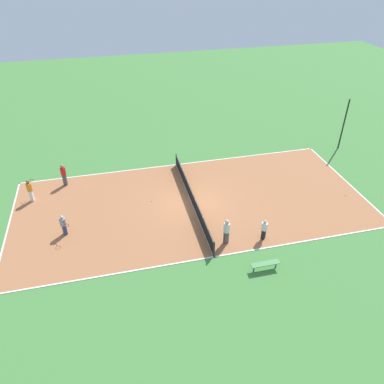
# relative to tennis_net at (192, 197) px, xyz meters

# --- Properties ---
(ground_plane) EXTENTS (80.00, 80.00, 0.00)m
(ground_plane) POSITION_rel_tennis_net_xyz_m (0.00, 0.00, -0.52)
(ground_plane) COLOR #47843D
(court_surface) EXTENTS (10.67, 23.30, 0.02)m
(court_surface) POSITION_rel_tennis_net_xyz_m (0.00, 0.00, -0.51)
(court_surface) COLOR #AD6B42
(court_surface) RESTS_ON ground_plane
(tennis_net) EXTENTS (10.47, 0.10, 0.97)m
(tennis_net) POSITION_rel_tennis_net_xyz_m (0.00, 0.00, 0.00)
(tennis_net) COLOR black
(tennis_net) RESTS_ON court_surface
(bench) EXTENTS (0.36, 1.56, 0.45)m
(bench) POSITION_rel_tennis_net_xyz_m (6.82, 2.37, -0.13)
(bench) COLOR #4C8C4C
(bench) RESTS_ON ground_plane
(player_near_white) EXTENTS (0.51, 0.51, 1.36)m
(player_near_white) POSITION_rel_tennis_net_xyz_m (4.48, 3.23, 0.26)
(player_near_white) COLOR black
(player_near_white) RESTS_ON court_surface
(player_center_orange) EXTENTS (0.98, 0.51, 1.62)m
(player_center_orange) POSITION_rel_tennis_net_xyz_m (-2.80, -10.40, 0.43)
(player_center_orange) COLOR white
(player_center_orange) RESTS_ON court_surface
(player_far_white) EXTENTS (0.45, 0.45, 1.67)m
(player_far_white) POSITION_rel_tennis_net_xyz_m (4.32, 0.98, 0.46)
(player_far_white) COLOR #4C4C51
(player_far_white) RESTS_ON court_surface
(player_baseline_gray) EXTENTS (0.99, 0.67, 1.36)m
(player_baseline_gray) POSITION_rel_tennis_net_xyz_m (1.33, -8.12, 0.27)
(player_baseline_gray) COLOR navy
(player_baseline_gray) RESTS_ON court_surface
(player_coach_red) EXTENTS (0.42, 0.42, 1.66)m
(player_coach_red) POSITION_rel_tennis_net_xyz_m (-4.30, -8.31, 0.45)
(player_coach_red) COLOR #4C4C51
(player_coach_red) RESTS_ON court_surface
(tennis_ball_midcourt) EXTENTS (0.07, 0.07, 0.07)m
(tennis_ball_midcourt) POSITION_rel_tennis_net_xyz_m (-4.19, -10.81, -0.46)
(tennis_ball_midcourt) COLOR #CCE033
(tennis_ball_midcourt) RESTS_ON court_surface
(tennis_ball_right_alley) EXTENTS (0.07, 0.07, 0.07)m
(tennis_ball_right_alley) POSITION_rel_tennis_net_xyz_m (-0.80, -2.60, -0.46)
(tennis_ball_right_alley) COLOR #CCE033
(tennis_ball_right_alley) RESTS_ON court_surface
(tennis_ball_near_net) EXTENTS (0.07, 0.07, 0.07)m
(tennis_ball_near_net) POSITION_rel_tennis_net_xyz_m (1.67, 10.51, -0.46)
(tennis_ball_near_net) COLOR #CCE033
(tennis_ball_near_net) RESTS_ON court_surface
(fence_post_back_left) EXTENTS (0.12, 0.12, 4.29)m
(fence_post_back_left) POSITION_rel_tennis_net_xyz_m (-4.87, 13.92, 1.63)
(fence_post_back_left) COLOR black
(fence_post_back_left) RESTS_ON ground_plane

